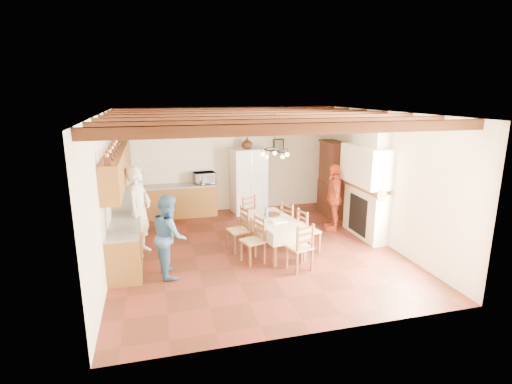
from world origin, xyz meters
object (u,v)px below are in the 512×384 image
person_man (139,210)px  person_woman_red (334,197)px  chair_right_far (292,222)px  chair_left_near (253,240)px  chair_end_near (300,246)px  hutch (332,179)px  dining_table (274,223)px  chair_right_near (309,230)px  person_woman_blue (169,235)px  microwave (204,178)px  chair_end_far (254,217)px  refrigerator (248,181)px  chair_left_far (238,229)px

person_man → person_woman_red: bearing=-61.3°
chair_right_far → person_man: size_ratio=0.50×
chair_left_near → chair_end_near: same height
hutch → chair_left_near: 4.01m
hutch → dining_table: (-2.36, -2.17, -0.39)m
chair_right_near → person_woman_blue: size_ratio=0.61×
microwave → person_woman_red: bearing=-43.7°
chair_end_far → microwave: microwave is taller
dining_table → chair_right_far: bearing=36.5°
chair_right_near → chair_left_near: bearing=91.1°
chair_right_far → person_woman_red: person_woman_red is taller
refrigerator → person_woman_blue: bearing=-127.6°
hutch → microwave: size_ratio=3.60×
chair_left_near → person_woman_red: bearing=103.7°
chair_left_far → person_man: size_ratio=0.50×
person_woman_red → refrigerator: bearing=-121.9°
chair_left_far → microwave: microwave is taller
hutch → chair_left_far: (-3.11, -1.94, -0.56)m
refrigerator → chair_left_near: bearing=-106.2°
chair_left_far → microwave: (-0.34, 2.85, 0.58)m
chair_end_far → chair_right_near: bearing=-76.1°
person_woman_red → microwave: size_ratio=2.91×
refrigerator → chair_left_far: 2.96m
chair_end_near → person_woman_blue: (-2.46, 0.42, 0.31)m
microwave → person_man: bearing=-132.8°
refrigerator → dining_table: size_ratio=1.04×
dining_table → chair_end_far: chair_end_far is taller
chair_right_near → chair_end_near: (-0.53, -0.84, 0.00)m
chair_right_near → chair_right_far: size_ratio=1.00×
refrigerator → hutch: 2.36m
chair_left_near → chair_right_far: same height
refrigerator → chair_left_near: (-0.76, -3.48, -0.45)m
refrigerator → dining_table: bearing=-97.0°
chair_right_far → chair_left_far: bearing=74.3°
dining_table → chair_right_far: chair_right_far is taller
chair_left_far → chair_left_near: bearing=-1.0°
chair_left_near → chair_right_far: (1.17, 0.90, 0.00)m
chair_right_near → chair_end_near: 0.99m
chair_right_far → chair_end_far: 0.98m
person_man → microwave: person_man is taller
hutch → chair_right_far: 2.56m
dining_table → person_woman_blue: person_woman_blue is taller
hutch → chair_left_near: hutch is taller
dining_table → microwave: size_ratio=3.07×
chair_right_far → microwave: 3.19m
person_man → chair_end_near: bearing=-94.1°
refrigerator → person_woman_blue: (-2.41, -3.61, -0.14)m
chair_end_far → person_woman_blue: bearing=-165.1°
chair_left_far → person_woman_red: (2.62, 0.74, 0.36)m
hutch → chair_right_near: 2.92m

